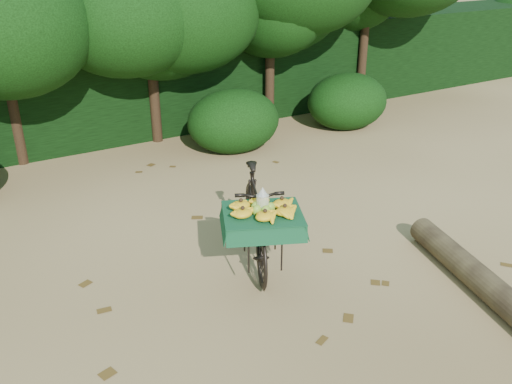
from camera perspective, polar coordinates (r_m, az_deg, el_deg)
ground at (r=5.57m, az=5.46°, el=-11.36°), size 80.00×80.00×0.00m
vendor_bicycle at (r=5.92m, az=-0.05°, el=-2.66°), size 1.30×1.90×1.07m
hedge_backdrop at (r=10.53m, az=-15.12°, el=10.84°), size 26.00×1.80×1.80m
tree_row at (r=9.41m, az=-18.32°, el=15.75°), size 14.50×2.00×4.00m
bush_clumps at (r=8.98m, az=-8.02°, el=6.14°), size 8.80×1.70×0.90m
leaf_litter at (r=6.01m, az=1.81°, el=-8.23°), size 7.00×7.30×0.01m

